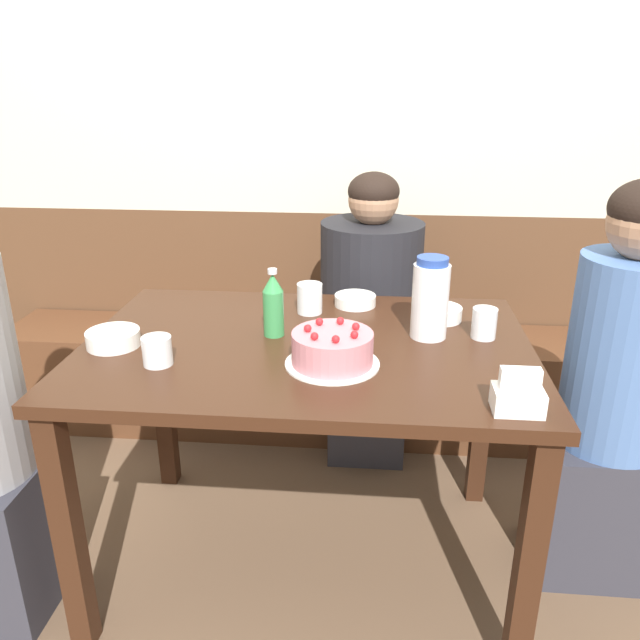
# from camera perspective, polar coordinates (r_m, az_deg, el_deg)

# --- Properties ---
(ground_plane) EXTENTS (12.00, 12.00, 0.00)m
(ground_plane) POSITION_cam_1_polar(r_m,az_deg,el_deg) (2.17, -1.05, -20.89)
(ground_plane) COLOR brown
(back_wall) EXTENTS (4.80, 0.04, 2.50)m
(back_wall) POSITION_cam_1_polar(r_m,az_deg,el_deg) (2.66, 1.32, 16.83)
(back_wall) COLOR brown
(back_wall) RESTS_ON ground_plane
(bench_seat) EXTENTS (2.79, 0.38, 0.44)m
(bench_seat) POSITION_cam_1_polar(r_m,az_deg,el_deg) (2.73, 0.82, -5.63)
(bench_seat) COLOR #56331E
(bench_seat) RESTS_ON ground_plane
(dining_table) EXTENTS (1.25, 0.85, 0.76)m
(dining_table) POSITION_cam_1_polar(r_m,az_deg,el_deg) (1.79, -1.20, -5.05)
(dining_table) COLOR #381E11
(dining_table) RESTS_ON ground_plane
(birthday_cake) EXTENTS (0.25, 0.25, 0.11)m
(birthday_cake) POSITION_cam_1_polar(r_m,az_deg,el_deg) (1.60, 1.14, -2.68)
(birthday_cake) COLOR white
(birthday_cake) RESTS_ON dining_table
(water_pitcher) EXTENTS (0.10, 0.10, 0.24)m
(water_pitcher) POSITION_cam_1_polar(r_m,az_deg,el_deg) (1.78, 10.04, 1.94)
(water_pitcher) COLOR white
(water_pitcher) RESTS_ON dining_table
(soju_bottle) EXTENTS (0.06, 0.06, 0.20)m
(soju_bottle) POSITION_cam_1_polar(r_m,az_deg,el_deg) (1.77, -4.30, 1.44)
(soju_bottle) COLOR #388E4C
(soju_bottle) RESTS_ON dining_table
(napkin_holder) EXTENTS (0.11, 0.08, 0.11)m
(napkin_holder) POSITION_cam_1_polar(r_m,az_deg,el_deg) (1.45, 17.66, -6.61)
(napkin_holder) COLOR white
(napkin_holder) RESTS_ON dining_table
(bowl_soup_white) EXTENTS (0.13, 0.13, 0.03)m
(bowl_soup_white) POSITION_cam_1_polar(r_m,az_deg,el_deg) (2.04, 3.23, 1.83)
(bowl_soup_white) COLOR white
(bowl_soup_white) RESTS_ON dining_table
(bowl_rice_small) EXTENTS (0.13, 0.13, 0.04)m
(bowl_rice_small) POSITION_cam_1_polar(r_m,az_deg,el_deg) (1.95, 10.91, 0.61)
(bowl_rice_small) COLOR white
(bowl_rice_small) RESTS_ON dining_table
(bowl_side_dish) EXTENTS (0.15, 0.15, 0.04)m
(bowl_side_dish) POSITION_cam_1_polar(r_m,az_deg,el_deg) (1.81, -18.38, -1.60)
(bowl_side_dish) COLOR white
(bowl_side_dish) RESTS_ON dining_table
(glass_water_tall) EXTENTS (0.08, 0.08, 0.08)m
(glass_water_tall) POSITION_cam_1_polar(r_m,az_deg,el_deg) (1.66, -14.66, -2.74)
(glass_water_tall) COLOR silver
(glass_water_tall) RESTS_ON dining_table
(glass_tumbler_short) EXTENTS (0.07, 0.07, 0.09)m
(glass_tumbler_short) POSITION_cam_1_polar(r_m,az_deg,el_deg) (1.83, 14.78, -0.29)
(glass_tumbler_short) COLOR silver
(glass_tumbler_short) RESTS_ON dining_table
(glass_shot_small) EXTENTS (0.08, 0.08, 0.09)m
(glass_shot_small) POSITION_cam_1_polar(r_m,az_deg,el_deg) (1.96, -0.95, 2.00)
(glass_shot_small) COLOR silver
(glass_shot_small) RESTS_ON dining_table
(person_pale_blue_shirt) EXTENTS (0.39, 0.39, 1.14)m
(person_pale_blue_shirt) POSITION_cam_1_polar(r_m,az_deg,el_deg) (2.45, 4.56, -0.07)
(person_pale_blue_shirt) COLOR #33333D
(person_pale_blue_shirt) RESTS_ON ground_plane
(person_grey_tee) EXTENTS (0.34, 0.30, 1.22)m
(person_grey_tee) POSITION_cam_1_polar(r_m,az_deg,el_deg) (2.01, 25.27, -6.75)
(person_grey_tee) COLOR #33333D
(person_grey_tee) RESTS_ON ground_plane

